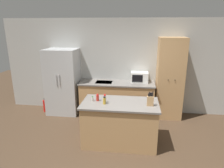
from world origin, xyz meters
TOP-DOWN VIEW (x-y plane):
  - ground_plane at (0.00, 0.00)m, footprint 14.00×14.00m
  - wall_back at (0.00, 2.33)m, footprint 7.20×0.06m
  - refrigerator at (-1.85, 1.96)m, footprint 0.86×0.70m
  - back_counter at (-0.34, 1.99)m, footprint 2.02×0.67m
  - pantry_cabinet at (1.04, 2.03)m, footprint 0.67×0.56m
  - kitchen_island at (-0.14, 0.59)m, footprint 1.55×0.84m
  - microwave at (0.25, 2.12)m, footprint 0.46×0.33m
  - knife_block at (0.45, 0.50)m, footprint 0.13×0.06m
  - spice_bottle_tall_dark at (-0.70, 0.60)m, footprint 0.04×0.04m
  - spice_bottle_short_red at (-0.60, 0.63)m, footprint 0.06×0.06m
  - spice_bottle_amber_oil at (-0.44, 0.47)m, footprint 0.06×0.06m
  - spice_bottle_green_herb at (-0.44, 0.56)m, footprint 0.06×0.06m
  - fire_extinguisher at (-2.42, 1.92)m, footprint 0.11×0.11m

SIDE VIEW (x-z plane):
  - ground_plane at x=0.00m, z-range 0.00..0.00m
  - fire_extinguisher at x=-2.42m, z-range -0.02..0.38m
  - kitchen_island at x=-0.14m, z-range 0.00..0.91m
  - back_counter at x=-0.34m, z-range 0.00..0.93m
  - refrigerator at x=-1.85m, z-range 0.00..1.80m
  - spice_bottle_tall_dark at x=-0.70m, z-range 0.90..1.00m
  - spice_bottle_short_red at x=-0.60m, z-range 0.90..1.04m
  - spice_bottle_amber_oil at x=-0.44m, z-range 0.90..1.06m
  - spice_bottle_green_herb at x=-0.44m, z-range 0.90..1.07m
  - knife_block at x=0.45m, z-range 0.86..1.16m
  - pantry_cabinet at x=1.04m, z-range 0.00..2.12m
  - microwave at x=0.25m, z-range 0.92..1.20m
  - wall_back at x=0.00m, z-range 0.00..2.60m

